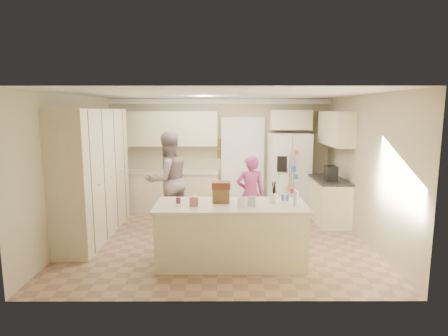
{
  "coord_description": "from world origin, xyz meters",
  "views": [
    {
      "loc": [
        0.08,
        -6.6,
        2.33
      ],
      "look_at": [
        0.1,
        0.35,
        1.25
      ],
      "focal_mm": 30.0,
      "sensor_mm": 36.0,
      "label": 1
    }
  ],
  "objects_px": {
    "refrigerator": "(289,172)",
    "utensil_crock": "(274,198)",
    "teen_girl": "(250,194)",
    "dollhouse_body": "(221,195)",
    "tissue_box": "(194,201)",
    "teen_boy": "(168,180)",
    "island_base": "(231,235)",
    "coffee_maker": "(331,173)"
  },
  "relations": [
    {
      "from": "tissue_box",
      "to": "refrigerator",
      "type": "bearing_deg",
      "value": 58.03
    },
    {
      "from": "island_base",
      "to": "teen_boy",
      "type": "relative_size",
      "value": 1.15
    },
    {
      "from": "refrigerator",
      "to": "teen_boy",
      "type": "relative_size",
      "value": 0.94
    },
    {
      "from": "refrigerator",
      "to": "utensil_crock",
      "type": "distance_m",
      "value": 3.08
    },
    {
      "from": "dollhouse_body",
      "to": "teen_girl",
      "type": "relative_size",
      "value": 0.17
    },
    {
      "from": "island_base",
      "to": "dollhouse_body",
      "type": "relative_size",
      "value": 8.46
    },
    {
      "from": "refrigerator",
      "to": "island_base",
      "type": "bearing_deg",
      "value": -117.75
    },
    {
      "from": "utensil_crock",
      "to": "teen_boy",
      "type": "xyz_separation_m",
      "value": [
        -1.87,
        1.76,
        -0.05
      ]
    },
    {
      "from": "refrigerator",
      "to": "coffee_maker",
      "type": "xyz_separation_m",
      "value": [
        0.65,
        -1.13,
        0.17
      ]
    },
    {
      "from": "dollhouse_body",
      "to": "teen_boy",
      "type": "bearing_deg",
      "value": 121.9
    },
    {
      "from": "refrigerator",
      "to": "island_base",
      "type": "distance_m",
      "value": 3.37
    },
    {
      "from": "refrigerator",
      "to": "teen_boy",
      "type": "bearing_deg",
      "value": -157.9
    },
    {
      "from": "tissue_box",
      "to": "utensil_crock",
      "type": "bearing_deg",
      "value": 7.13
    },
    {
      "from": "teen_boy",
      "to": "teen_girl",
      "type": "bearing_deg",
      "value": 132.61
    },
    {
      "from": "tissue_box",
      "to": "dollhouse_body",
      "type": "distance_m",
      "value": 0.45
    },
    {
      "from": "teen_girl",
      "to": "teen_boy",
      "type": "bearing_deg",
      "value": -14.35
    },
    {
      "from": "island_base",
      "to": "tissue_box",
      "type": "relative_size",
      "value": 15.71
    },
    {
      "from": "tissue_box",
      "to": "teen_girl",
      "type": "xyz_separation_m",
      "value": [
        0.95,
        1.58,
        -0.25
      ]
    },
    {
      "from": "island_base",
      "to": "tissue_box",
      "type": "xyz_separation_m",
      "value": [
        -0.55,
        -0.1,
        0.56
      ]
    },
    {
      "from": "island_base",
      "to": "utensil_crock",
      "type": "height_order",
      "value": "utensil_crock"
    },
    {
      "from": "refrigerator",
      "to": "utensil_crock",
      "type": "xyz_separation_m",
      "value": [
        -0.75,
        -2.98,
        0.1
      ]
    },
    {
      "from": "refrigerator",
      "to": "island_base",
      "type": "height_order",
      "value": "refrigerator"
    },
    {
      "from": "coffee_maker",
      "to": "island_base",
      "type": "distance_m",
      "value": 2.87
    },
    {
      "from": "teen_girl",
      "to": "utensil_crock",
      "type": "bearing_deg",
      "value": 96.78
    },
    {
      "from": "utensil_crock",
      "to": "dollhouse_body",
      "type": "xyz_separation_m",
      "value": [
        -0.8,
        0.05,
        0.04
      ]
    },
    {
      "from": "coffee_maker",
      "to": "tissue_box",
      "type": "xyz_separation_m",
      "value": [
        -2.6,
        -2.0,
        -0.07
      ]
    },
    {
      "from": "coffee_maker",
      "to": "dollhouse_body",
      "type": "distance_m",
      "value": 2.84
    },
    {
      "from": "coffee_maker",
      "to": "teen_girl",
      "type": "height_order",
      "value": "teen_girl"
    },
    {
      "from": "island_base",
      "to": "utensil_crock",
      "type": "distance_m",
      "value": 0.86
    },
    {
      "from": "utensil_crock",
      "to": "teen_boy",
      "type": "bearing_deg",
      "value": 136.64
    },
    {
      "from": "refrigerator",
      "to": "dollhouse_body",
      "type": "distance_m",
      "value": 3.32
    },
    {
      "from": "utensil_crock",
      "to": "teen_girl",
      "type": "height_order",
      "value": "teen_girl"
    },
    {
      "from": "island_base",
      "to": "teen_boy",
      "type": "distance_m",
      "value": 2.24
    },
    {
      "from": "refrigerator",
      "to": "dollhouse_body",
      "type": "xyz_separation_m",
      "value": [
        -1.55,
        -2.93,
        0.14
      ]
    },
    {
      "from": "dollhouse_body",
      "to": "teen_girl",
      "type": "distance_m",
      "value": 1.52
    },
    {
      "from": "utensil_crock",
      "to": "teen_girl",
      "type": "distance_m",
      "value": 1.48
    },
    {
      "from": "utensil_crock",
      "to": "tissue_box",
      "type": "distance_m",
      "value": 1.21
    },
    {
      "from": "coffee_maker",
      "to": "tissue_box",
      "type": "bearing_deg",
      "value": -142.43
    },
    {
      "from": "refrigerator",
      "to": "coffee_maker",
      "type": "height_order",
      "value": "refrigerator"
    },
    {
      "from": "utensil_crock",
      "to": "island_base",
      "type": "bearing_deg",
      "value": -175.6
    },
    {
      "from": "utensil_crock",
      "to": "tissue_box",
      "type": "bearing_deg",
      "value": -172.87
    },
    {
      "from": "tissue_box",
      "to": "teen_boy",
      "type": "bearing_deg",
      "value": 109.19
    }
  ]
}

